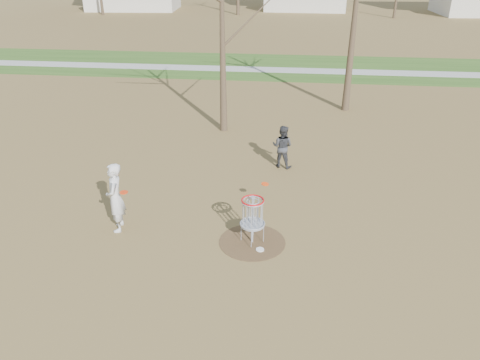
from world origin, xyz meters
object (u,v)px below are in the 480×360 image
(player_standing, at_px, (115,198))
(disc_golf_basket, at_px, (253,213))
(player_throwing, at_px, (282,147))
(disc_grounded, at_px, (260,249))

(player_standing, bearing_deg, disc_golf_basket, 73.98)
(player_throwing, bearing_deg, player_standing, 63.82)
(player_standing, distance_m, disc_grounded, 4.18)
(player_standing, xyz_separation_m, disc_golf_basket, (3.78, -0.25, -0.08))
(player_throwing, xyz_separation_m, disc_golf_basket, (-0.62, -4.98, 0.13))
(player_throwing, bearing_deg, disc_golf_basket, 99.65)
(disc_grounded, xyz_separation_m, disc_golf_basket, (-0.24, 0.35, 0.89))
(player_standing, distance_m, player_throwing, 6.47)
(disc_grounded, height_order, disc_golf_basket, disc_golf_basket)
(player_standing, bearing_deg, disc_grounded, 69.22)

